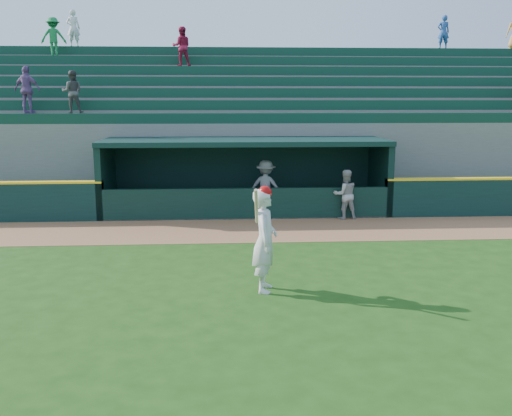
% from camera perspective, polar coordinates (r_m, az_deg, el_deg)
% --- Properties ---
extents(ground, '(120.00, 120.00, 0.00)m').
position_cam_1_polar(ground, '(11.92, 0.47, -7.61)').
color(ground, '#1D4110').
rests_on(ground, ground).
extents(warning_track, '(40.00, 3.00, 0.01)m').
position_cam_1_polar(warning_track, '(16.63, -0.69, -2.24)').
color(warning_track, '#8E5C38').
rests_on(warning_track, ground).
extents(dugout_player_front, '(0.82, 0.67, 1.58)m').
position_cam_1_polar(dugout_player_front, '(18.31, 8.90, 1.35)').
color(dugout_player_front, '#A8A8A3').
rests_on(dugout_player_front, ground).
extents(dugout_player_inside, '(1.29, 0.97, 1.77)m').
position_cam_1_polar(dugout_player_inside, '(19.07, 0.99, 2.15)').
color(dugout_player_inside, '#9E9E99').
rests_on(dugout_player_inside, ground).
extents(dugout, '(9.40, 2.80, 2.46)m').
position_cam_1_polar(dugout, '(19.45, -1.14, 3.73)').
color(dugout, slate).
rests_on(dugout, ground).
extents(stands, '(34.50, 6.25, 7.57)m').
position_cam_1_polar(stands, '(23.90, -1.55, 7.58)').
color(stands, slate).
rests_on(stands, ground).
extents(batter_at_plate, '(0.58, 0.89, 2.14)m').
position_cam_1_polar(batter_at_plate, '(11.25, 0.88, -3.13)').
color(batter_at_plate, silver).
rests_on(batter_at_plate, ground).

